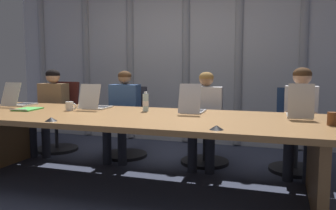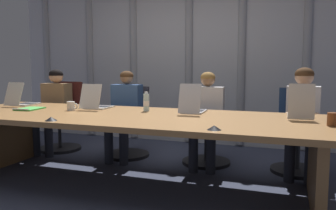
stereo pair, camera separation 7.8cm
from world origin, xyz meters
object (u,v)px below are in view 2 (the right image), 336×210
Objects in this scene: conference_mic_left_side at (51,119)px; spiral_notepad at (30,109)px; person_center at (206,113)px; laptop_left_mid at (97,104)px; person_left_end at (54,105)px; water_bottle_primary at (146,102)px; office_chair_left_mid at (128,129)px; coffee_mug_near at (71,106)px; laptop_right_mid at (300,111)px; office_chair_left_end at (62,124)px; office_chair_right_mid at (298,140)px; person_right_mid at (303,114)px; laptop_left_end at (22,101)px; office_chair_center at (207,135)px; laptop_center at (193,107)px; coffee_mug_far at (333,119)px; person_left_mid at (125,109)px; conference_mic_middle at (214,128)px.

spiral_notepad is (-0.76, 0.60, -0.01)m from conference_mic_left_side.
person_center is 2.04m from spiral_notepad.
person_left_end is (-1.06, 0.59, -0.11)m from laptop_left_mid.
office_chair_left_mid is at bearing 127.93° from water_bottle_primary.
laptop_right_mid is at bearing 5.54° from coffee_mug_near.
office_chair_left_end is at bearing 53.49° from laptop_left_mid.
spiral_notepad is at bearing -73.35° from office_chair_right_mid.
laptop_right_mid is at bearing -0.50° from person_right_mid.
office_chair_right_mid is (3.25, -0.00, -0.01)m from office_chair_left_end.
coffee_mug_near is at bearing 138.97° from laptop_left_mid.
person_center is (1.15, 0.59, -0.13)m from laptop_left_mid.
laptop_right_mid is at bearing -92.37° from laptop_left_end.
person_right_mid reaches higher than office_chair_center.
coffee_mug_near is at bearing -106.29° from laptop_left_end.
laptop_left_mid is 0.42× the size of office_chair_center.
coffee_mug_near is at bearing 5.16° from spiral_notepad.
conference_mic_left_side is at bearing 112.72° from laptop_right_mid.
laptop_center is 0.45× the size of office_chair_center.
office_chair_right_mid is at bearing 22.29° from coffee_mug_near.
person_right_mid reaches higher than conference_mic_left_side.
laptop_right_mid is 0.34× the size of person_left_end.
laptop_left_mid is at bearing -91.89° from laptop_left_end.
coffee_mug_near is at bearing -63.14° from office_chair_center.
laptop_center is 0.60m from person_center.
laptop_left_end is 0.37× the size of person_left_end.
office_chair_left_end is 0.34m from person_left_end.
laptop_left_end is 1.45m from conference_mic_left_side.
laptop_right_mid is at bearing -4.31° from office_chair_right_mid.
laptop_center is at bearing -5.09° from person_center.
laptop_left_end is 3.34m from person_right_mid.
person_right_mid is 3.69× the size of spiral_notepad.
coffee_mug_far is (3.48, -1.13, 0.41)m from office_chair_left_end.
person_center is (1.09, 0.00, -0.00)m from person_left_mid.
water_bottle_primary is at bearing 38.91° from person_left_mid.
person_center is at bearing 92.19° from office_chair_left_end.
water_bottle_primary is at bearing -67.84° from office_chair_right_mid.
laptop_center is at bearing 57.71° from office_chair_left_mid.
person_center reaches higher than conference_mic_middle.
office_chair_center reaches higher than conference_mic_middle.
spiral_notepad is (-2.87, -1.07, 0.37)m from office_chair_right_mid.
person_left_end is 10.65× the size of conference_mic_middle.
laptop_right_mid is 2.21m from person_left_mid.
laptop_center is 0.37× the size of person_center.
conference_mic_middle is (0.41, -0.88, -0.04)m from laptop_center.
laptop_left_end is 0.46× the size of office_chair_left_mid.
office_chair_center is 2.12m from spiral_notepad.
laptop_center is at bearing 89.18° from laptop_right_mid.
office_chair_center is at bearing 94.23° from person_left_mid.
person_right_mid is at bearing 93.64° from office_chair_left_end.
office_chair_right_mid is 0.82× the size of person_left_end.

